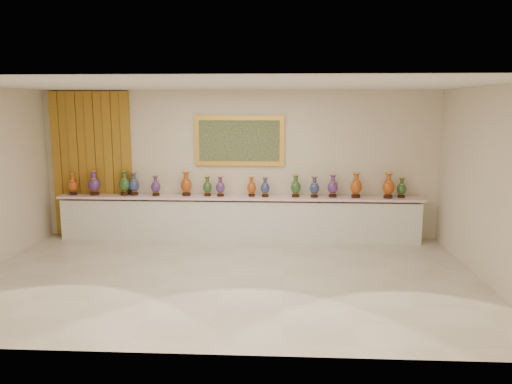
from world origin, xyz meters
The scene contains 19 objects.
ground centered at (0.00, 0.00, 0.00)m, with size 8.00×8.00×0.00m, color beige.
room centered at (-2.54, 2.44, 1.58)m, with size 8.00×8.00×8.00m.
counter centered at (0.00, 2.27, 0.44)m, with size 7.28×0.48×0.90m.
vase_0 centered at (-3.38, 2.23, 1.10)m, with size 0.24×0.24×0.44m.
vase_1 centered at (-2.93, 2.23, 1.13)m, with size 0.31×0.31×0.50m.
vase_2 centered at (-2.32, 2.26, 1.13)m, with size 0.27×0.27×0.50m.
vase_3 centered at (-2.13, 2.27, 1.11)m, with size 0.25×0.25×0.47m.
vase_4 centered at (-1.67, 2.23, 1.08)m, with size 0.21×0.21×0.41m.
vase_5 centered at (-1.06, 2.28, 1.12)m, with size 0.26×0.26×0.49m.
vase_6 centered at (-0.63, 2.26, 1.08)m, with size 0.24×0.24×0.40m.
vase_7 centered at (-0.37, 2.23, 1.08)m, with size 0.23×0.23×0.40m.
vase_8 centered at (0.26, 2.26, 1.08)m, with size 0.23×0.23×0.39m.
vase_9 centered at (0.53, 2.22, 1.08)m, with size 0.24×0.24×0.39m.
vase_10 centered at (1.14, 2.25, 1.10)m, with size 0.25×0.25×0.44m.
vase_11 centered at (1.51, 2.22, 1.09)m, with size 0.25×0.25×0.42m.
vase_12 centered at (1.87, 2.27, 1.10)m, with size 0.24×0.24×0.45m.
vase_13 centered at (2.32, 2.23, 1.12)m, with size 0.26×0.26×0.49m.
vase_14 centered at (2.95, 2.22, 1.12)m, with size 0.29×0.29×0.50m.
vase_15 centered at (3.22, 2.27, 1.08)m, with size 0.21×0.21×0.40m.
Camera 1 is at (0.87, -7.54, 2.69)m, focal length 35.00 mm.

